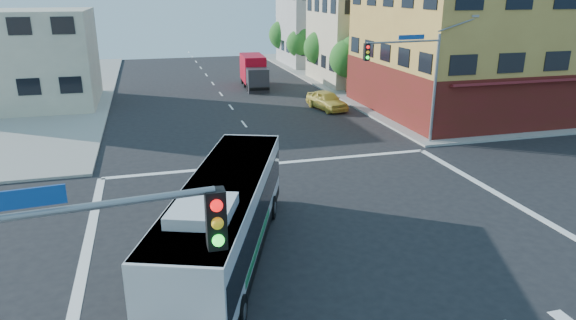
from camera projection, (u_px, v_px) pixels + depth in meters
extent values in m
plane|color=black|center=(330.00, 236.00, 20.99)|extent=(120.00, 120.00, 0.00)
cube|color=gray|center=(506.00, 72.00, 61.76)|extent=(50.00, 50.00, 0.15)
cube|color=#BD9743|center=(491.00, 23.00, 40.71)|extent=(18.00, 15.00, 14.00)
cube|color=#5C1515|center=(483.00, 86.00, 42.29)|extent=(18.09, 15.08, 4.00)
cube|color=maroon|center=(549.00, 81.00, 35.29)|extent=(16.00, 1.60, 0.51)
cube|color=beige|center=(373.00, 39.00, 54.93)|extent=(12.00, 10.00, 9.00)
cube|color=#ABAAA5|center=(329.00, 26.00, 67.58)|extent=(12.00, 10.00, 10.00)
cube|color=beige|center=(18.00, 59.00, 42.91)|extent=(12.00, 10.00, 8.00)
cylinder|color=gray|center=(434.00, 90.00, 32.47)|extent=(0.18, 0.18, 7.00)
cylinder|color=gray|center=(404.00, 42.00, 30.63)|extent=(5.01, 0.62, 0.12)
cube|color=black|center=(367.00, 52.00, 29.93)|extent=(0.32, 0.30, 1.00)
sphere|color=#FF0C0C|center=(368.00, 47.00, 29.68)|extent=(0.20, 0.20, 0.20)
sphere|color=yellow|center=(368.00, 52.00, 29.78)|extent=(0.20, 0.20, 0.20)
sphere|color=#19FF33|center=(368.00, 58.00, 29.87)|extent=(0.20, 0.20, 0.20)
cube|color=navy|center=(412.00, 37.00, 30.72)|extent=(1.80, 0.22, 0.28)
cube|color=gray|center=(475.00, 16.00, 31.90)|extent=(0.50, 0.22, 0.14)
cylinder|color=gray|center=(38.00, 214.00, 7.17)|extent=(5.01, 0.62, 0.12)
cube|color=black|center=(216.00, 219.00, 8.18)|extent=(0.32, 0.30, 1.00)
sphere|color=#FF0C0C|center=(217.00, 206.00, 7.93)|extent=(0.20, 0.20, 0.20)
sphere|color=yellow|center=(217.00, 223.00, 8.02)|extent=(0.20, 0.20, 0.20)
sphere|color=#19FF33|center=(218.00, 240.00, 8.12)|extent=(0.20, 0.20, 0.20)
cylinder|color=#3B2315|center=(347.00, 84.00, 49.26)|extent=(0.28, 0.28, 1.92)
sphere|color=#19581B|center=(348.00, 58.00, 48.50)|extent=(3.60, 3.60, 3.60)
sphere|color=#19581B|center=(354.00, 49.00, 48.04)|extent=(2.52, 2.52, 2.52)
cylinder|color=#3B2315|center=(321.00, 71.00, 56.57)|extent=(0.28, 0.28, 1.99)
sphere|color=#19581B|center=(321.00, 48.00, 55.77)|extent=(3.80, 3.80, 3.80)
sphere|color=#19581B|center=(326.00, 39.00, 55.30)|extent=(2.66, 2.66, 2.66)
cylinder|color=#3B2315|center=(300.00, 62.00, 63.90)|extent=(0.28, 0.28, 1.89)
sphere|color=#19581B|center=(300.00, 43.00, 63.17)|extent=(3.40, 3.40, 3.40)
sphere|color=#19581B|center=(304.00, 36.00, 62.73)|extent=(2.38, 2.38, 2.38)
cylinder|color=#3B2315|center=(283.00, 54.00, 71.20)|extent=(0.28, 0.28, 2.03)
sphere|color=#19581B|center=(283.00, 35.00, 70.37)|extent=(4.00, 4.00, 4.00)
sphere|color=#19581B|center=(287.00, 27.00, 69.88)|extent=(2.80, 2.80, 2.80)
cube|color=black|center=(227.00, 247.00, 18.89)|extent=(6.61, 12.10, 0.45)
cube|color=silver|center=(226.00, 217.00, 18.50)|extent=(6.59, 12.08, 2.84)
cube|color=black|center=(225.00, 213.00, 18.44)|extent=(6.52, 11.76, 1.24)
cube|color=black|center=(252.00, 163.00, 24.06)|extent=(2.21, 0.88, 1.34)
cube|color=#E5590C|center=(251.00, 142.00, 23.78)|extent=(1.80, 0.72, 0.28)
cube|color=silver|center=(224.00, 182.00, 18.07)|extent=(6.46, 11.83, 0.12)
cube|color=silver|center=(203.00, 210.00, 15.17)|extent=(2.44, 2.68, 0.36)
cube|color=#147338|center=(188.00, 240.00, 18.37)|extent=(1.95, 5.13, 0.28)
cube|color=#147338|center=(259.00, 243.00, 18.14)|extent=(1.95, 5.13, 0.28)
cylinder|color=black|center=(218.00, 206.00, 22.61)|extent=(0.65, 1.07, 1.04)
cylinder|color=#99999E|center=(215.00, 205.00, 22.62)|extent=(0.22, 0.50, 0.52)
cylinder|color=black|center=(272.00, 208.00, 22.40)|extent=(0.65, 1.07, 1.04)
cylinder|color=#99999E|center=(275.00, 208.00, 22.39)|extent=(0.22, 0.50, 0.52)
cylinder|color=black|center=(162.00, 307.00, 15.39)|extent=(0.65, 1.07, 1.04)
cylinder|color=#99999E|center=(157.00, 307.00, 15.40)|extent=(0.22, 0.50, 0.52)
cylinder|color=black|center=(240.00, 311.00, 15.18)|extent=(0.65, 1.07, 1.04)
cylinder|color=#99999E|center=(245.00, 312.00, 15.17)|extent=(0.22, 0.50, 0.52)
cube|color=#2B2B30|center=(258.00, 80.00, 50.00)|extent=(2.15, 2.07, 2.30)
cube|color=black|center=(259.00, 78.00, 49.11)|extent=(1.85, 0.19, 0.88)
cube|color=#AA0619|center=(253.00, 68.00, 52.89)|extent=(2.44, 5.07, 2.65)
cube|color=black|center=(254.00, 83.00, 52.34)|extent=(2.41, 7.18, 0.26)
cylinder|color=black|center=(248.00, 87.00, 50.21)|extent=(0.31, 0.90, 0.88)
cylinder|color=black|center=(267.00, 87.00, 50.56)|extent=(0.31, 0.90, 0.88)
cylinder|color=black|center=(245.00, 83.00, 52.59)|extent=(0.31, 0.90, 0.88)
cylinder|color=black|center=(263.00, 82.00, 52.94)|extent=(0.31, 0.90, 0.88)
cylinder|color=black|center=(242.00, 80.00, 54.64)|extent=(0.31, 0.90, 0.88)
cylinder|color=black|center=(260.00, 79.00, 54.99)|extent=(0.31, 0.90, 0.88)
imported|color=gold|center=(327.00, 100.00, 42.83)|extent=(2.75, 4.85, 1.56)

